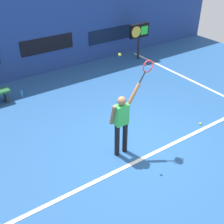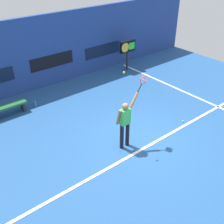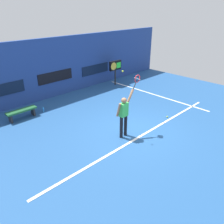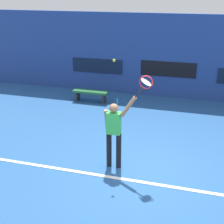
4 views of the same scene
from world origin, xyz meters
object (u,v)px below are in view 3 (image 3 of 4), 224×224
object	(u,v)px
tennis_player	(124,114)
tennis_racket	(137,80)
water_bottle	(43,109)
spare_ball	(167,117)
tennis_ball	(123,71)
scoreboard_clock	(115,66)
court_bench	(22,112)

from	to	relation	value
tennis_player	tennis_racket	bearing A→B (deg)	-0.34
water_bottle	spare_ball	distance (m)	6.13
tennis_ball	water_bottle	world-z (taller)	tennis_ball
tennis_racket	water_bottle	world-z (taller)	tennis_racket
tennis_racket	scoreboard_clock	bearing A→B (deg)	52.42
tennis_player	spare_ball	distance (m)	2.94
court_bench	tennis_ball	bearing A→B (deg)	-63.32
water_bottle	scoreboard_clock	bearing A→B (deg)	5.06
tennis_racket	tennis_ball	world-z (taller)	tennis_ball
scoreboard_clock	water_bottle	distance (m)	5.77
scoreboard_clock	water_bottle	bearing A→B (deg)	-174.94
tennis_player	scoreboard_clock	xyz separation A→B (m)	(4.52, 4.93, 0.23)
tennis_player	scoreboard_clock	distance (m)	6.69
tennis_ball	court_bench	distance (m)	5.42
water_bottle	tennis_ball	bearing A→B (deg)	-75.90
court_bench	spare_ball	bearing A→B (deg)	-43.62
tennis_ball	water_bottle	distance (m)	5.18
tennis_racket	tennis_ball	xyz separation A→B (m)	(-0.75, 0.08, 0.46)
water_bottle	spare_ball	size ratio (longest dim) A/B	3.53
tennis_racket	scoreboard_clock	size ratio (longest dim) A/B	0.37
spare_ball	court_bench	bearing A→B (deg)	136.38
tennis_racket	court_bench	size ratio (longest dim) A/B	0.43
tennis_player	scoreboard_clock	world-z (taller)	tennis_player
court_bench	water_bottle	world-z (taller)	court_bench
tennis_racket	scoreboard_clock	distance (m)	6.31
tennis_racket	spare_ball	world-z (taller)	tennis_racket
tennis_ball	water_bottle	bearing A→B (deg)	104.10
tennis_racket	court_bench	xyz separation A→B (m)	(-2.94, 4.44, -1.91)
court_bench	spare_ball	size ratio (longest dim) A/B	20.59
tennis_ball	water_bottle	size ratio (longest dim) A/B	0.28
court_bench	spare_ball	world-z (taller)	court_bench
tennis_racket	tennis_ball	distance (m)	0.88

